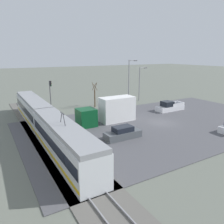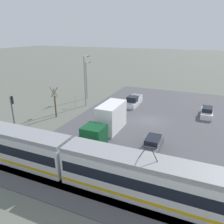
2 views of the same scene
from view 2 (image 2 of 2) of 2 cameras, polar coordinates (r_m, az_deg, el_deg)
ground_plane at (r=34.48m, az=9.74°, el=-2.36°), size 320.00×320.00×0.00m
road_surface at (r=34.46m, az=9.74°, el=-2.30°), size 22.72×40.71×0.08m
rail_bed at (r=20.81m, az=-1.88°, el=-18.35°), size 52.14×4.40×0.22m
light_rail_tram at (r=21.45m, az=-11.51°, el=-11.85°), size 30.22×2.79×4.64m
box_truck at (r=29.25m, az=-1.16°, el=-2.37°), size 2.54×9.18×3.77m
pickup_truck at (r=41.32m, az=5.61°, el=2.76°), size 1.96×5.54×1.82m
sedan_car_0 at (r=38.84m, az=23.51°, el=-0.09°), size 1.80×4.48×1.52m
sedan_car_1 at (r=26.13m, az=10.58°, el=-8.31°), size 1.80×4.70×1.53m
traffic_light_pole at (r=29.41m, az=-24.41°, el=-0.17°), size 0.28×0.47×5.78m
street_tree at (r=36.22m, az=-14.63°, el=2.18°), size 1.17×0.97×4.97m
street_lamp_near_crossing at (r=45.42m, az=-6.59°, el=8.96°), size 0.36×1.95×7.46m
street_lamp_mid_block at (r=40.39m, az=-7.00°, el=8.82°), size 0.36×1.95×9.14m
no_parking_sign at (r=40.95m, az=-9.57°, el=3.17°), size 0.32×0.08×2.08m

